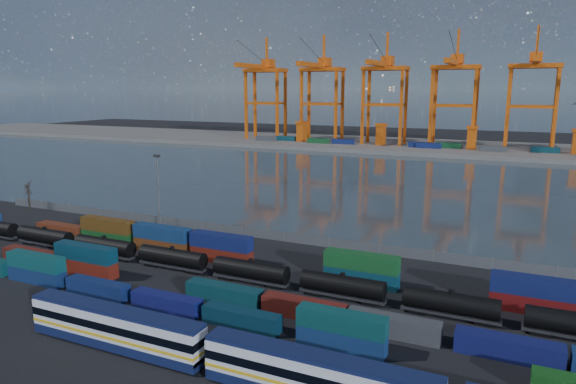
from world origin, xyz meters
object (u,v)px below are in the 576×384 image
at_px(passenger_train, 317,379).
at_px(gantry_cranes, 419,77).
at_px(tanker_string, 210,264).
at_px(bare_tree, 29,196).

bearing_deg(passenger_train, gantry_cranes, 98.63).
xyz_separation_m(tanker_string, bare_tree, (-68.56, 20.44, 1.83)).
relative_size(tanker_string, gantry_cranes, 0.62).
xyz_separation_m(passenger_train, bare_tree, (-97.85, 45.99, 1.26)).
height_order(tanker_string, gantry_cranes, gantry_cranes).
xyz_separation_m(passenger_train, tanker_string, (-29.29, 25.55, -0.57)).
relative_size(passenger_train, bare_tree, 9.80).
height_order(tanker_string, bare_tree, bare_tree).
distance_m(passenger_train, tanker_string, 38.87).
height_order(passenger_train, bare_tree, bare_tree).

